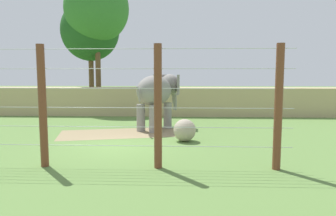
% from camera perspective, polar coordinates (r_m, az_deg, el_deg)
% --- Properties ---
extents(ground_plane, '(120.00, 120.00, 0.00)m').
position_cam_1_polar(ground_plane, '(13.92, -8.86, -6.80)').
color(ground_plane, '#5B7F3D').
extents(dirt_patch, '(6.53, 4.14, 0.01)m').
position_cam_1_polar(dirt_patch, '(16.87, -8.66, -4.47)').
color(dirt_patch, '#937F5B').
rests_on(dirt_patch, ground).
extents(embankment_wall, '(36.00, 1.80, 2.03)m').
position_cam_1_polar(embankment_wall, '(23.77, -4.04, 1.19)').
color(embankment_wall, tan).
rests_on(embankment_wall, ground).
extents(elephant, '(2.79, 3.76, 3.04)m').
position_cam_1_polar(elephant, '(17.79, -1.87, 2.70)').
color(elephant, gray).
rests_on(elephant, ground).
extents(enrichment_ball, '(1.03, 1.03, 1.03)m').
position_cam_1_polar(enrichment_ball, '(14.72, 2.98, -3.96)').
color(enrichment_ball, tan).
rests_on(enrichment_ball, ground).
extents(cable_fence, '(12.60, 0.26, 4.06)m').
position_cam_1_polar(cable_fence, '(10.75, -12.07, 0.29)').
color(cable_fence, brown).
rests_on(cable_fence, ground).
extents(tree_far_left, '(5.02, 5.02, 9.41)m').
position_cam_1_polar(tree_far_left, '(29.51, -13.64, 13.18)').
color(tree_far_left, brown).
rests_on(tree_far_left, ground).
extents(tree_left_of_centre, '(5.32, 5.32, 11.19)m').
position_cam_1_polar(tree_left_of_centre, '(28.44, -12.54, 16.77)').
color(tree_left_of_centre, brown).
rests_on(tree_left_of_centre, ground).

